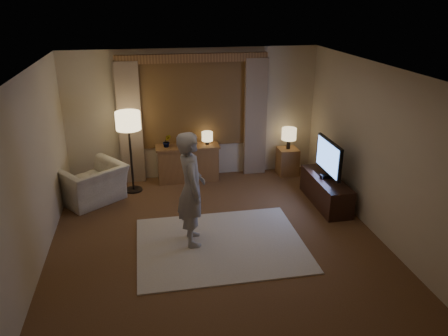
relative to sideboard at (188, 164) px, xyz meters
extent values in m
cube|color=brown|center=(0.17, -2.50, -0.36)|extent=(5.00, 5.50, 0.02)
cube|color=silver|center=(0.17, -2.50, 2.26)|extent=(5.00, 5.50, 0.02)
cube|color=beige|center=(0.17, 0.26, 0.95)|extent=(5.00, 0.02, 2.60)
cube|color=beige|center=(0.17, -5.26, 0.95)|extent=(5.00, 0.02, 2.60)
cube|color=beige|center=(-2.34, -2.50, 0.95)|extent=(0.02, 5.50, 2.60)
cube|color=beige|center=(2.68, -2.50, 0.95)|extent=(0.02, 5.50, 2.60)
cube|color=black|center=(0.17, 0.23, 1.20)|extent=(2.00, 0.01, 1.70)
cube|color=brown|center=(0.17, 0.22, 1.20)|extent=(2.08, 0.04, 1.78)
cube|color=tan|center=(-1.08, 0.15, 0.85)|extent=(0.45, 0.12, 2.40)
cube|color=tan|center=(1.42, 0.15, 0.85)|extent=(0.45, 0.12, 2.40)
cube|color=brown|center=(0.17, 0.17, 2.07)|extent=(2.90, 0.14, 0.16)
cube|color=beige|center=(0.21, -2.58, -0.34)|extent=(2.50, 2.00, 0.02)
cube|color=brown|center=(0.00, 0.00, 0.00)|extent=(1.20, 0.40, 0.70)
cube|color=brown|center=(0.00, 0.00, 0.45)|extent=(0.16, 0.02, 0.20)
imported|color=#999999|center=(-0.40, 0.00, 0.50)|extent=(0.17, 0.13, 0.30)
cylinder|color=black|center=(0.40, 0.00, 0.41)|extent=(0.08, 0.08, 0.12)
cylinder|color=#EACD8C|center=(0.40, 0.00, 0.56)|extent=(0.22, 0.22, 0.18)
cylinder|color=black|center=(-1.10, -0.33, -0.33)|extent=(0.33, 0.33, 0.03)
cylinder|color=black|center=(-1.10, -0.33, 0.27)|extent=(0.04, 0.04, 1.24)
cylinder|color=#EACD8C|center=(-1.10, -0.33, 1.05)|extent=(0.46, 0.46, 0.33)
imported|color=beige|center=(-1.82, -0.66, 0.00)|extent=(1.41, 1.39, 0.69)
cube|color=brown|center=(2.09, -0.05, -0.07)|extent=(0.40, 0.40, 0.56)
cylinder|color=black|center=(2.09, -0.05, 0.31)|extent=(0.08, 0.08, 0.20)
cylinder|color=#EACD8C|center=(2.09, -0.05, 0.53)|extent=(0.30, 0.30, 0.24)
cube|color=black|center=(2.32, -1.53, -0.10)|extent=(0.45, 1.40, 0.50)
cube|color=black|center=(2.32, -1.53, 0.18)|extent=(0.24, 0.11, 0.06)
cube|color=black|center=(2.32, -1.53, 0.55)|extent=(0.05, 0.97, 0.59)
cube|color=#5588E8|center=(2.29, -1.53, 0.55)|extent=(0.00, 0.90, 0.53)
imported|color=#A19B95|center=(-0.20, -2.42, 0.54)|extent=(0.43, 0.64, 1.74)
camera|label=1|loc=(-0.79, -8.21, 3.19)|focal=35.00mm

